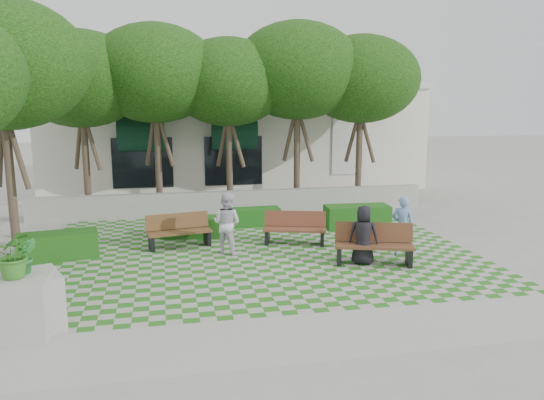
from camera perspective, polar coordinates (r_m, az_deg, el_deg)
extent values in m
plane|color=gray|center=(14.44, -0.75, -6.63)|extent=(90.00, 90.00, 0.00)
plane|color=#2B721E|center=(15.38, -1.46, -5.52)|extent=(12.00, 12.00, 0.00)
cube|color=#9E9B93|center=(10.16, 4.40, -14.34)|extent=(16.00, 2.00, 0.01)
cube|color=#9E9B93|center=(20.28, -4.05, -0.27)|extent=(15.00, 0.36, 0.90)
cube|color=#54311D|center=(14.30, 10.94, -4.86)|extent=(2.15, 1.22, 0.07)
cube|color=#54311D|center=(14.50, 10.88, -3.37)|extent=(2.01, 0.76, 0.52)
cube|color=black|center=(14.31, 7.23, -5.82)|extent=(0.28, 0.58, 0.50)
cube|color=black|center=(14.48, 14.53, -5.90)|extent=(0.28, 0.58, 0.50)
cube|color=brown|center=(15.99, 2.45, -3.18)|extent=(1.95, 1.08, 0.06)
cube|color=brown|center=(16.19, 2.51, -1.99)|extent=(1.83, 0.66, 0.47)
cube|color=black|center=(16.11, -0.51, -3.95)|extent=(0.25, 0.53, 0.46)
cube|color=black|center=(16.04, 5.42, -4.06)|extent=(0.25, 0.53, 0.46)
cube|color=#56371D|center=(15.89, -9.91, -3.42)|extent=(1.95, 0.91, 0.06)
cube|color=#56371D|center=(16.09, -10.15, -2.22)|extent=(1.87, 0.48, 0.47)
cube|color=black|center=(15.81, -12.84, -4.50)|extent=(0.20, 0.53, 0.46)
cube|color=black|center=(16.14, -6.99, -3.99)|extent=(0.20, 0.53, 0.46)
cube|color=#195015|center=(18.36, 9.13, -1.76)|extent=(2.21, 0.96, 0.76)
cube|color=#175316|center=(18.41, -1.94, -1.83)|extent=(1.78, 0.74, 0.62)
cube|color=#174913|center=(17.08, -8.68, -2.87)|extent=(1.99, 1.12, 0.66)
cube|color=#1A4D14|center=(15.74, -22.02, -4.59)|extent=(2.20, 1.19, 0.73)
cube|color=#9E9B93|center=(10.99, -25.54, -10.29)|extent=(1.15, 1.15, 1.12)
imported|color=#377C26|center=(10.69, -25.97, -5.28)|extent=(0.80, 0.70, 0.87)
cube|color=#9E9B93|center=(11.18, -24.60, -9.98)|extent=(1.41, 1.41, 1.08)
imported|color=#277C32|center=(10.91, -24.97, -5.55)|extent=(0.48, 0.44, 0.71)
imported|color=#6E99C9|center=(15.27, 13.85, -2.70)|extent=(0.73, 0.62, 1.69)
imported|color=black|center=(14.24, 9.81, -3.72)|extent=(0.92, 0.79, 1.59)
imported|color=silver|center=(15.03, -4.89, -2.52)|extent=(1.08, 1.03, 1.75)
cylinder|color=#47382B|center=(21.48, -19.34, 3.47)|extent=(0.26, 0.26, 3.64)
ellipsoid|color=#1E4C11|center=(21.35, -19.89, 12.14)|extent=(4.80, 4.80, 3.60)
cylinder|color=#47382B|center=(21.28, -12.12, 3.99)|extent=(0.26, 0.26, 3.81)
ellipsoid|color=#1E4C11|center=(21.17, -12.49, 13.17)|extent=(5.00, 5.00, 3.75)
cylinder|color=#47382B|center=(21.45, -4.60, 3.95)|extent=(0.26, 0.26, 3.58)
ellipsoid|color=#1E4C11|center=(21.31, -4.73, 12.52)|extent=(4.60, 4.60, 3.45)
cylinder|color=#47382B|center=(21.94, 2.69, 4.56)|extent=(0.26, 0.26, 3.92)
ellipsoid|color=#1E4C11|center=(21.85, 2.78, 13.73)|extent=(5.20, 5.20, 3.90)
cylinder|color=#47382B|center=(22.77, 9.31, 4.38)|extent=(0.26, 0.26, 3.70)
ellipsoid|color=#1E4C11|center=(22.65, 9.57, 12.70)|extent=(4.80, 4.80, 3.60)
cylinder|color=#47382B|center=(17.29, -26.27, 1.62)|extent=(0.26, 0.26, 3.81)
ellipsoid|color=#1E4C11|center=(17.15, -27.23, 12.90)|extent=(5.00, 5.00, 3.75)
cube|color=silver|center=(28.03, -4.25, 6.99)|extent=(18.00, 8.00, 5.00)
cube|color=white|center=(24.02, -3.07, 12.35)|extent=(18.00, 0.30, 0.30)
cube|color=black|center=(25.31, 8.32, 5.83)|extent=(1.40, 0.10, 2.40)
cylinder|color=#0F3824|center=(23.77, -13.89, 7.26)|extent=(3.00, 1.80, 1.80)
cube|color=black|center=(23.89, -13.74, 3.90)|extent=(2.60, 0.08, 2.20)
cylinder|color=#0F3824|center=(23.96, -4.21, 7.56)|extent=(3.00, 1.80, 1.80)
cube|color=black|center=(24.07, -4.16, 4.23)|extent=(2.60, 0.08, 2.20)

